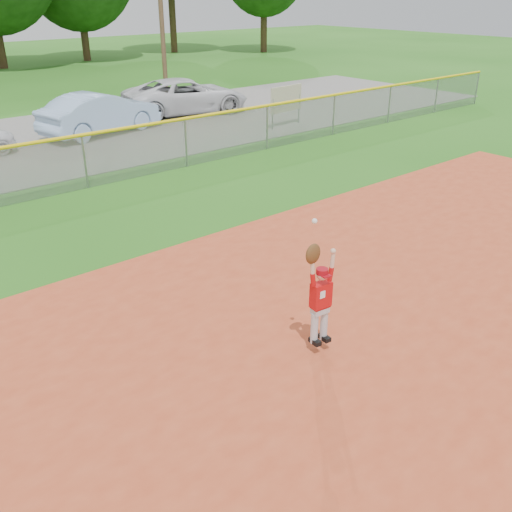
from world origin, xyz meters
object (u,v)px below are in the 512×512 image
Objects in this scene: car_white_b at (186,96)px; ballplayer at (320,294)px; sponsor_sign at (286,100)px; car_blue at (100,113)px.

ballplayer reaches higher than car_white_b.
ballplayer reaches higher than sponsor_sign.
car_blue is 4.81m from car_white_b.
car_white_b is 18.79m from ballplayer.
car_blue is at bearing 75.47° from ballplayer.
car_blue is 0.86× the size of car_white_b.
ballplayer is (-8.68, -16.66, 0.25)m from car_white_b.
car_white_b is at bearing 109.61° from sponsor_sign.
ballplayer reaches higher than car_blue.
sponsor_sign is 15.83m from ballplayer.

